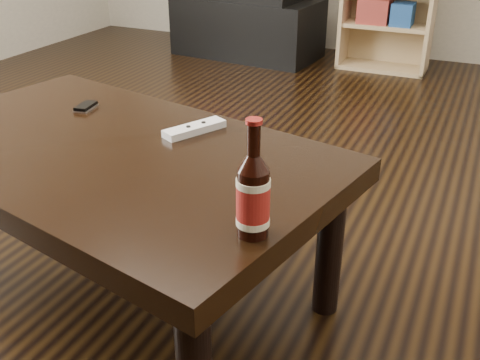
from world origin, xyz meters
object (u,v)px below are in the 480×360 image
at_px(tv_stand, 247,27).
at_px(phone, 86,107).
at_px(coffee_table, 110,166).
at_px(beer_bottle, 253,196).
at_px(remote, 195,129).

distance_m(tv_stand, phone, 2.76).
xyz_separation_m(coffee_table, beer_bottle, (0.57, -0.26, 0.16)).
height_order(coffee_table, phone, phone).
height_order(coffee_table, remote, remote).
distance_m(beer_bottle, phone, 0.97).
xyz_separation_m(beer_bottle, phone, (-0.83, 0.49, -0.09)).
height_order(coffee_table, beer_bottle, beer_bottle).
bearing_deg(beer_bottle, remote, 130.53).
xyz_separation_m(beer_bottle, remote, (-0.39, 0.46, -0.08)).
bearing_deg(coffee_table, beer_bottle, -24.50).
bearing_deg(remote, coffee_table, -105.94).
xyz_separation_m(tv_stand, phone, (0.58, -2.68, 0.29)).
relative_size(beer_bottle, remote, 1.27).
bearing_deg(phone, beer_bottle, -40.14).
bearing_deg(tv_stand, remote, -63.92).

